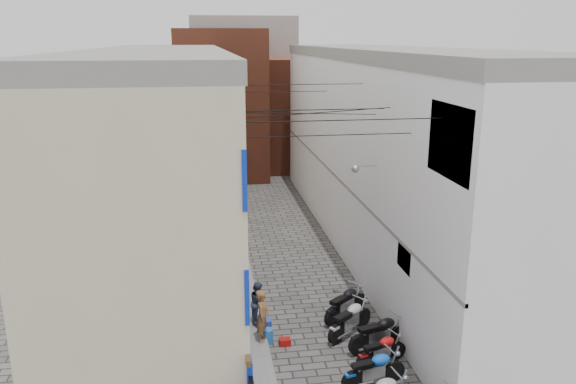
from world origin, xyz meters
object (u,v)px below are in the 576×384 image
motorcycle_f (350,318)px  motorcycle_g (346,302)px  person_b (258,303)px  person_a (262,315)px  motorcycle_d (382,349)px  water_jug_near (268,336)px  water_jug_far (266,327)px  red_crate (285,342)px  motorcycle_e (380,332)px  motorcycle_c (374,368)px

motorcycle_f → motorcycle_g: (0.14, 1.14, -0.00)m
motorcycle_f → person_b: 3.05m
person_a → motorcycle_d: bearing=-98.0°
water_jug_near → person_a: bearing=-135.7°
water_jug_far → red_crate: size_ratio=1.58×
motorcycle_e → person_a: person_a is taller
motorcycle_g → person_a: person_a is taller
water_jug_near → water_jug_far: size_ratio=0.87×
motorcycle_e → red_crate: motorcycle_e is taller
motorcycle_c → motorcycle_d: bearing=138.4°
motorcycle_d → person_b: person_b is taller
motorcycle_d → water_jug_far: size_ratio=3.10×
motorcycle_e → red_crate: (-2.87, 0.72, -0.51)m
motorcycle_g → person_b: person_b is taller
motorcycle_c → motorcycle_f: size_ratio=0.92×
motorcycle_e → water_jug_far: motorcycle_e is taller
motorcycle_c → water_jug_near: bearing=-148.7°
motorcycle_f → red_crate: bearing=-120.8°
motorcycle_g → water_jug_near: size_ratio=4.32×
motorcycle_d → person_a: person_a is taller
motorcycle_f → motorcycle_g: same height
motorcycle_e → person_b: (-3.58, 1.87, 0.34)m
person_b → red_crate: person_b is taller
motorcycle_f → water_jug_near: motorcycle_f is taller
red_crate → motorcycle_f: bearing=7.7°
person_a → motorcycle_f: bearing=-68.2°
motorcycle_f → water_jug_far: 2.75m
motorcycle_c → motorcycle_g: motorcycle_g is taller
water_jug_far → person_b: bearing=113.3°
person_b → water_jug_near: 1.22m
motorcycle_e → person_a: size_ratio=1.27×
motorcycle_g → water_jug_near: (-2.85, -1.25, -0.37)m
motorcycle_g → red_crate: 2.79m
motorcycle_c → motorcycle_d: size_ratio=1.12×
person_a → water_jug_near: bearing=-29.9°
motorcycle_f → water_jug_far: (-2.71, 0.39, -0.34)m
motorcycle_c → motorcycle_e: (0.73, 1.80, 0.06)m
motorcycle_c → water_jug_far: (-2.64, 3.20, -0.28)m
motorcycle_e → red_crate: bearing=-119.7°
motorcycle_e → water_jug_near: 3.51m
water_jug_far → person_a: bearing=-106.0°
motorcycle_d → motorcycle_e: motorcycle_e is taller
motorcycle_d → motorcycle_c: bearing=-48.2°
motorcycle_e → water_jug_near: motorcycle_e is taller
person_a → water_jug_near: 0.89m
motorcycle_e → motorcycle_f: 1.21m
motorcycle_f → person_a: size_ratio=1.26×
water_jug_near → red_crate: 0.56m
water_jug_far → motorcycle_e: bearing=-22.6°
motorcycle_g → red_crate: motorcycle_g is taller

